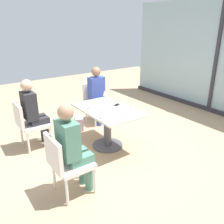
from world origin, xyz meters
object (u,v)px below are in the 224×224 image
wine_glass_0 (123,102)px  wine_glass_1 (128,109)px  chair_far_left (96,100)px  chair_front_right (66,162)px  wine_glass_3 (103,110)px  handbag_0 (79,123)px  wine_glass_2 (133,107)px  wine_glass_5 (105,93)px  person_far_left (98,93)px  person_front_right (73,145)px  wine_glass_4 (109,101)px  person_front_left (33,110)px  cell_phone_on_table (117,105)px  dining_table_main (107,119)px  chair_front_left (29,122)px  coffee_cup (90,106)px

wine_glass_0 → wine_glass_1: size_ratio=1.00×
chair_far_left → chair_front_right: (1.91, -1.63, 0.00)m
wine_glass_3 → handbag_0: 1.47m
chair_far_left → wine_glass_2: bearing=-9.3°
wine_glass_3 → wine_glass_5: size_ratio=1.00×
person_far_left → wine_glass_5: size_ratio=6.81×
chair_far_left → wine_glass_3: bearing=-27.5°
person_front_right → wine_glass_4: bearing=125.4°
wine_glass_3 → wine_glass_5: bearing=144.3°
person_front_left → wine_glass_2: person_front_left is taller
wine_glass_2 → person_front_left: bearing=-133.8°
person_front_right → wine_glass_5: 1.79m
person_front_left → wine_glass_2: size_ratio=6.81×
wine_glass_0 → wine_glass_4: (-0.17, -0.19, 0.00)m
cell_phone_on_table → wine_glass_1: bearing=-43.8°
dining_table_main → cell_phone_on_table: size_ratio=8.70×
wine_glass_2 → person_far_left: bearing=170.1°
dining_table_main → chair_front_left: chair_front_left is taller
wine_glass_2 → cell_phone_on_table: size_ratio=1.28×
person_front_left → wine_glass_3: (1.07, 0.76, 0.16)m
wine_glass_0 → chair_far_left: bearing=170.1°
person_front_left → wine_glass_4: 1.34m
chair_front_left → handbag_0: size_ratio=2.90×
wine_glass_0 → cell_phone_on_table: size_ratio=1.28×
person_front_left → wine_glass_3: 1.32m
wine_glass_2 → wine_glass_5: 0.90m
chair_front_left → chair_front_right: bearing=0.0°
chair_front_left → wine_glass_3: (1.07, 0.87, 0.37)m
wine_glass_3 → person_front_left: bearing=-144.6°
wine_glass_3 → cell_phone_on_table: size_ratio=1.28×
wine_glass_1 → chair_front_left: bearing=-136.1°
chair_far_left → person_far_left: person_far_left is taller
person_far_left → wine_glass_0: person_far_left is taller
wine_glass_0 → wine_glass_1: 0.39m
chair_far_left → coffee_cup: (0.95, -0.69, 0.28)m
coffee_cup → cell_phone_on_table: bearing=76.3°
wine_glass_3 → cell_phone_on_table: 0.69m
dining_table_main → chair_front_left: size_ratio=1.44×
wine_glass_0 → dining_table_main: bearing=-124.0°
cell_phone_on_table → handbag_0: 1.12m
chair_front_right → person_far_left: bearing=137.9°
wine_glass_0 → wine_glass_3: 0.55m
chair_front_left → wine_glass_0: (0.92, 1.40, 0.37)m
wine_glass_4 → wine_glass_5: bearing=155.2°
chair_front_right → coffee_cup: 1.37m
person_far_left → wine_glass_1: 1.59m
dining_table_main → cell_phone_on_table: bearing=105.9°
person_far_left → wine_glass_3: person_far_left is taller
wine_glass_4 → person_far_left: bearing=157.9°
chair_far_left → person_front_left: size_ratio=0.69×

